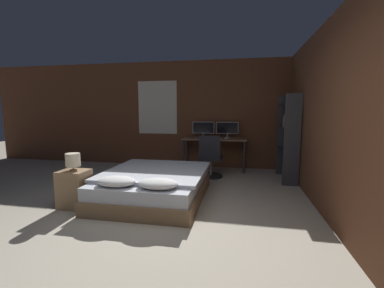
{
  "coord_description": "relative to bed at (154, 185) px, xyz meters",
  "views": [
    {
      "loc": [
        1.04,
        -2.58,
        1.46
      ],
      "look_at": [
        0.02,
        2.69,
        0.75
      ],
      "focal_mm": 24.0,
      "sensor_mm": 36.0,
      "label": 1
    }
  ],
  "objects": [
    {
      "name": "wall_side_right",
      "position": [
        2.55,
        0.16,
        1.12
      ],
      "size": [
        0.06,
        12.0,
        2.7
      ],
      "color": "brown",
      "rests_on": "ground_plane"
    },
    {
      "name": "bed",
      "position": [
        0.0,
        0.0,
        0.0
      ],
      "size": [
        1.62,
        1.95,
        0.54
      ],
      "color": "#846647",
      "rests_on": "ground_plane"
    },
    {
      "name": "monitor_left",
      "position": [
        0.45,
        2.45,
        0.77
      ],
      "size": [
        0.55,
        0.16,
        0.39
      ],
      "color": "#B7B7BC",
      "rests_on": "desk"
    },
    {
      "name": "desk",
      "position": [
        0.75,
        2.27,
        0.44
      ],
      "size": [
        1.54,
        0.56,
        0.78
      ],
      "color": "#846042",
      "rests_on": "ground_plane"
    },
    {
      "name": "ground_plane",
      "position": [
        0.35,
        -1.34,
        -0.23
      ],
      "size": [
        20.0,
        20.0,
        0.0
      ],
      "primitive_type": "plane",
      "color": "#B2A893"
    },
    {
      "name": "office_chair",
      "position": [
        0.75,
        1.52,
        0.15
      ],
      "size": [
        0.52,
        0.52,
        0.94
      ],
      "color": "black",
      "rests_on": "ground_plane"
    },
    {
      "name": "wall_back",
      "position": [
        0.34,
        2.62,
        1.12
      ],
      "size": [
        12.0,
        0.08,
        2.7
      ],
      "color": "brown",
      "rests_on": "ground_plane"
    },
    {
      "name": "bedside_lamp",
      "position": [
        -1.06,
        -0.58,
        0.49
      ],
      "size": [
        0.21,
        0.21,
        0.26
      ],
      "color": "gray",
      "rests_on": "nightstand"
    },
    {
      "name": "computer_mouse",
      "position": [
        1.04,
        2.09,
        0.56
      ],
      "size": [
        0.07,
        0.05,
        0.04
      ],
      "color": "#B7B7BC",
      "rests_on": "desk"
    },
    {
      "name": "monitor_right",
      "position": [
        1.05,
        2.45,
        0.77
      ],
      "size": [
        0.55,
        0.16,
        0.39
      ],
      "color": "#B7B7BC",
      "rests_on": "desk"
    },
    {
      "name": "keyboard",
      "position": [
        0.75,
        2.09,
        0.55
      ],
      "size": [
        0.4,
        0.13,
        0.02
      ],
      "color": "#B7B7BC",
      "rests_on": "desk"
    },
    {
      "name": "bookshelf",
      "position": [
        2.34,
        1.55,
        0.79
      ],
      "size": [
        0.31,
        0.95,
        1.77
      ],
      "color": "#333338",
      "rests_on": "ground_plane"
    },
    {
      "name": "nightstand",
      "position": [
        -1.06,
        -0.58,
        0.05
      ],
      "size": [
        0.41,
        0.35,
        0.56
      ],
      "color": "#997551",
      "rests_on": "ground_plane"
    }
  ]
}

